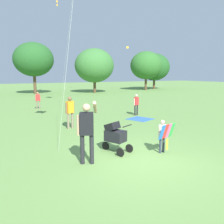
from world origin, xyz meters
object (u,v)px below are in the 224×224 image
person_adult_flyer (87,128)px  person_back_turned (70,110)px  child_with_butterfly_kite (163,133)px  person_kid_running (136,103)px  stroller (115,134)px  person_couple_left (38,99)px  picnic_blanket (140,119)px

person_adult_flyer → person_back_turned: 4.64m
child_with_butterfly_kite → person_kid_running: (3.18, 6.40, 0.12)m
stroller → person_kid_running: 7.21m
person_couple_left → picnic_blanket: size_ratio=0.99×
stroller → picnic_blanket: bearing=47.6°
person_couple_left → picnic_blanket: bearing=-56.6°
person_adult_flyer → person_back_turned: bearing=78.1°
person_kid_running → picnic_blanket: 1.50m
person_couple_left → person_back_turned: size_ratio=0.83×
stroller → person_back_turned: bearing=93.5°
person_adult_flyer → person_kid_running: person_adult_flyer is taller
stroller → picnic_blanket: size_ratio=0.87×
child_with_butterfly_kite → person_couple_left: person_couple_left is taller
person_couple_left → person_kid_running: bearing=-48.2°
stroller → person_couple_left: (-0.39, 11.11, 0.14)m
person_adult_flyer → stroller: bearing=23.8°
stroller → person_couple_left: 11.11m
child_with_butterfly_kite → stroller: 1.58m
person_couple_left → person_back_turned: (0.14, -7.10, 0.16)m
picnic_blanket → person_adult_flyer: bearing=-136.6°
person_adult_flyer → person_couple_left: 11.67m
person_adult_flyer → person_kid_running: size_ratio=1.39×
child_with_butterfly_kite → picnic_blanket: size_ratio=0.86×
person_adult_flyer → picnic_blanket: size_ratio=1.44×
person_adult_flyer → stroller: person_adult_flyer is taller
person_adult_flyer → person_couple_left: bearing=86.0°
person_kid_running → person_back_turned: 5.04m
person_kid_running → picnic_blanket: size_ratio=1.04×
person_couple_left → picnic_blanket: person_couple_left is taller
child_with_butterfly_kite → picnic_blanket: 5.89m
person_kid_running → stroller: bearing=-129.0°
person_back_turned → picnic_blanket: bearing=5.5°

